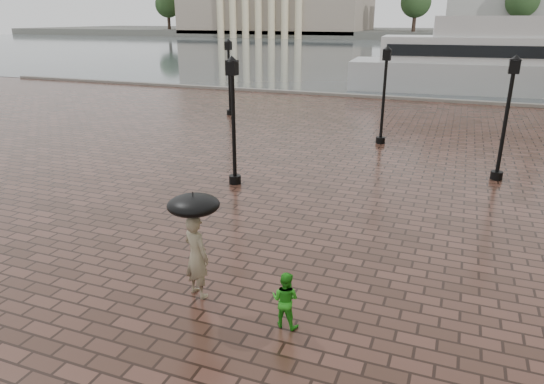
{
  "coord_description": "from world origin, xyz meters",
  "views": [
    {
      "loc": [
        1.37,
        -5.27,
        5.77
      ],
      "look_at": [
        -2.99,
        5.99,
        1.4
      ],
      "focal_mm": 32.0,
      "sensor_mm": 36.0,
      "label": 1
    }
  ],
  "objects_px": {
    "adult_pedestrian": "(197,256)",
    "child_pedestrian": "(285,299)",
    "street_lamps": "(391,97)",
    "ferry_near": "(508,62)"
  },
  "relations": [
    {
      "from": "adult_pedestrian",
      "to": "child_pedestrian",
      "type": "relative_size",
      "value": 1.61
    },
    {
      "from": "street_lamps",
      "to": "adult_pedestrian",
      "type": "xyz_separation_m",
      "value": [
        -1.9,
        -14.79,
        -1.39
      ]
    },
    {
      "from": "ferry_near",
      "to": "child_pedestrian",
      "type": "bearing_deg",
      "value": -103.18
    },
    {
      "from": "adult_pedestrian",
      "to": "ferry_near",
      "type": "xyz_separation_m",
      "value": [
        8.02,
        35.73,
        1.47
      ]
    },
    {
      "from": "child_pedestrian",
      "to": "adult_pedestrian",
      "type": "bearing_deg",
      "value": -5.47
    },
    {
      "from": "adult_pedestrian",
      "to": "child_pedestrian",
      "type": "distance_m",
      "value": 2.22
    },
    {
      "from": "ferry_near",
      "to": "street_lamps",
      "type": "bearing_deg",
      "value": -110.26
    },
    {
      "from": "child_pedestrian",
      "to": "street_lamps",
      "type": "bearing_deg",
      "value": -84.58
    },
    {
      "from": "street_lamps",
      "to": "adult_pedestrian",
      "type": "distance_m",
      "value": 14.97
    },
    {
      "from": "street_lamps",
      "to": "ferry_near",
      "type": "bearing_deg",
      "value": 73.71
    }
  ]
}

